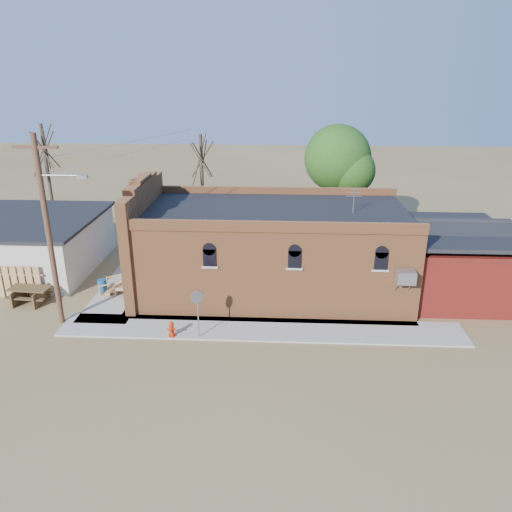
{
  "coord_description": "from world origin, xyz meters",
  "views": [
    {
      "loc": [
        2.33,
        -19.77,
        11.64
      ],
      "look_at": [
        1.07,
        4.4,
        2.4
      ],
      "focal_mm": 35.0,
      "sensor_mm": 36.0,
      "label": 1
    }
  ],
  "objects_px": {
    "fire_hydrant": "(171,329)",
    "picnic_table": "(30,293)",
    "brick_bar": "(268,250)",
    "utility_pole": "(49,228)",
    "trash_barrel": "(102,286)",
    "stop_sign": "(197,301)"
  },
  "relations": [
    {
      "from": "trash_barrel",
      "to": "stop_sign",
      "type": "bearing_deg",
      "value": -36.71
    },
    {
      "from": "brick_bar",
      "to": "utility_pole",
      "type": "relative_size",
      "value": 1.82
    },
    {
      "from": "brick_bar",
      "to": "fire_hydrant",
      "type": "relative_size",
      "value": 22.23
    },
    {
      "from": "fire_hydrant",
      "to": "picnic_table",
      "type": "height_order",
      "value": "picnic_table"
    },
    {
      "from": "brick_bar",
      "to": "stop_sign",
      "type": "bearing_deg",
      "value": -118.19
    },
    {
      "from": "brick_bar",
      "to": "stop_sign",
      "type": "relative_size",
      "value": 7.02
    },
    {
      "from": "utility_pole",
      "to": "trash_barrel",
      "type": "relative_size",
      "value": 12.09
    },
    {
      "from": "utility_pole",
      "to": "trash_barrel",
      "type": "bearing_deg",
      "value": 75.53
    },
    {
      "from": "utility_pole",
      "to": "fire_hydrant",
      "type": "distance_m",
      "value": 7.17
    },
    {
      "from": "brick_bar",
      "to": "utility_pole",
      "type": "distance_m",
      "value": 10.96
    },
    {
      "from": "fire_hydrant",
      "to": "trash_barrel",
      "type": "distance_m",
      "value": 6.52
    },
    {
      "from": "brick_bar",
      "to": "picnic_table",
      "type": "xyz_separation_m",
      "value": [
        -12.33,
        -2.29,
        -1.78
      ]
    },
    {
      "from": "brick_bar",
      "to": "utility_pole",
      "type": "height_order",
      "value": "utility_pole"
    },
    {
      "from": "utility_pole",
      "to": "trash_barrel",
      "type": "distance_m",
      "value": 5.48
    },
    {
      "from": "brick_bar",
      "to": "picnic_table",
      "type": "relative_size",
      "value": 7.56
    },
    {
      "from": "brick_bar",
      "to": "trash_barrel",
      "type": "bearing_deg",
      "value": -173.48
    },
    {
      "from": "fire_hydrant",
      "to": "utility_pole",
      "type": "bearing_deg",
      "value": 152.46
    },
    {
      "from": "brick_bar",
      "to": "trash_barrel",
      "type": "height_order",
      "value": "brick_bar"
    },
    {
      "from": "brick_bar",
      "to": "stop_sign",
      "type": "xyz_separation_m",
      "value": [
        -2.94,
        -5.49,
        -0.46
      ]
    },
    {
      "from": "fire_hydrant",
      "to": "stop_sign",
      "type": "relative_size",
      "value": 0.32
    },
    {
      "from": "utility_pole",
      "to": "picnic_table",
      "type": "relative_size",
      "value": 4.15
    },
    {
      "from": "brick_bar",
      "to": "trash_barrel",
      "type": "relative_size",
      "value": 22.03
    }
  ]
}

